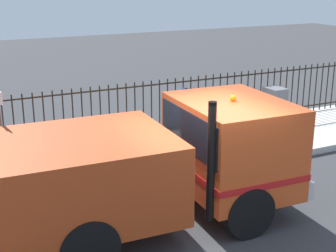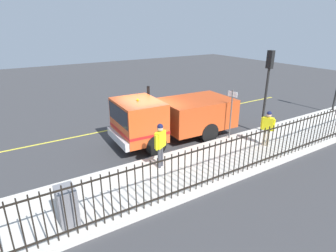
# 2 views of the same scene
# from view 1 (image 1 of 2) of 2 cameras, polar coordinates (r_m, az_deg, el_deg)

# --- Properties ---
(ground_plane) EXTENTS (59.26, 59.26, 0.00)m
(ground_plane) POSITION_cam_1_polar(r_m,az_deg,el_deg) (9.48, 4.14, -11.18)
(ground_plane) COLOR #38383A
(ground_plane) RESTS_ON ground
(sidewalk_slab) EXTENTS (3.12, 26.94, 0.18)m
(sidewalk_slab) POSITION_cam_1_polar(r_m,az_deg,el_deg) (12.24, -4.00, -3.95)
(sidewalk_slab) COLOR beige
(sidewalk_slab) RESTS_ON ground
(work_truck) EXTENTS (2.73, 6.15, 2.56)m
(work_truck) POSITION_cam_1_polar(r_m,az_deg,el_deg) (8.94, -1.43, -3.98)
(work_truck) COLOR #D84C1E
(work_truck) RESTS_ON ground
(worker_standing) EXTENTS (0.45, 0.58, 1.78)m
(worker_standing) POSITION_cam_1_polar(r_m,az_deg,el_deg) (11.75, 1.97, 1.23)
(worker_standing) COLOR yellow
(worker_standing) RESTS_ON sidewalk_slab
(iron_fence) EXTENTS (0.04, 22.93, 1.57)m
(iron_fence) POSITION_cam_1_polar(r_m,az_deg,el_deg) (13.15, -6.32, 1.54)
(iron_fence) COLOR black
(iron_fence) RESTS_ON sidewalk_slab
(utility_cabinet) EXTENTS (0.63, 0.50, 1.10)m
(utility_cabinet) POSITION_cam_1_polar(r_m,az_deg,el_deg) (15.07, 12.25, 2.32)
(utility_cabinet) COLOR slate
(utility_cabinet) RESTS_ON sidewalk_slab
(street_sign) EXTENTS (0.50, 0.12, 2.39)m
(street_sign) POSITION_cam_1_polar(r_m,az_deg,el_deg) (9.71, -18.84, -0.72)
(street_sign) COLOR #4C4C4C
(street_sign) RESTS_ON sidewalk_slab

